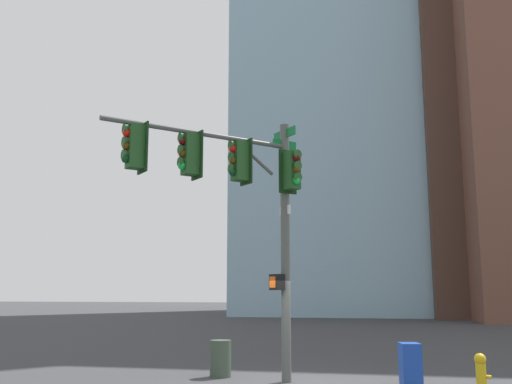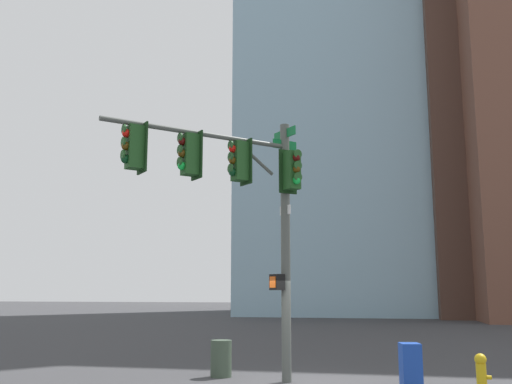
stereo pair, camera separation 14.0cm
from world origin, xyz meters
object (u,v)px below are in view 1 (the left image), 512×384
signal_pole_assembly (242,191)px  fire_hydrant (481,372)px  newspaper_box (411,366)px  litter_bin (221,359)px

signal_pole_assembly → fire_hydrant: signal_pole_assembly is taller
newspaper_box → litter_bin: bearing=158.3°
newspaper_box → signal_pole_assembly: bearing=176.8°
signal_pole_assembly → newspaper_box: bearing=142.2°
litter_bin → signal_pole_assembly: bearing=-58.7°
fire_hydrant → litter_bin: 6.46m
signal_pole_assembly → litter_bin: (-0.90, 1.48, -4.23)m
litter_bin → newspaper_box: 4.95m
signal_pole_assembly → fire_hydrant: 6.89m
signal_pole_assembly → fire_hydrant: size_ratio=7.62×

